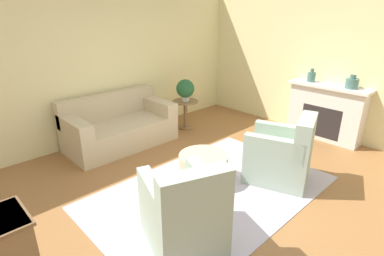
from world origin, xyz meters
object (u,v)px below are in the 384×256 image
Objects in this scene: armchair_left at (184,214)px; ottoman_table at (203,164)px; couch at (119,127)px; armchair_right at (282,156)px; side_table at (185,109)px; vase_mantel_far at (352,83)px; vase_mantel_near at (311,77)px; potted_plant_on_side_table at (185,89)px.

ottoman_table is (1.08, 0.77, -0.12)m from armchair_left.
armchair_right is (1.00, -2.76, 0.06)m from couch.
vase_mantel_far reaches higher than side_table.
armchair_left is 4.29× the size of vase_mantel_far.
couch is 1.47m from side_table.
armchair_left is 1.46× the size of ottoman_table.
vase_mantel_far is at bearing -2.49° from armchair_right.
vase_mantel_far is (1.57, -2.62, 0.74)m from side_table.
potted_plant_on_side_table is (-1.57, 1.87, -0.31)m from vase_mantel_near.
ottoman_table is at bearing -125.67° from side_table.
vase_mantel_far is 0.55× the size of potted_plant_on_side_table.
armchair_left is (-0.89, -2.76, 0.06)m from couch.
armchair_right reaches higher than couch.
side_table is (0.45, 2.53, 0.02)m from armchair_right.
vase_mantel_near is 0.57× the size of potted_plant_on_side_table.
armchair_left is 3.47m from potted_plant_on_side_table.
vase_mantel_near is (2.83, -0.12, 0.89)m from ottoman_table.
armchair_right is 1.72× the size of side_table.
vase_mantel_near reaches higher than vase_mantel_far.
vase_mantel_near is at bearing 90.00° from vase_mantel_far.
potted_plant_on_side_table is at bearing 80.01° from armchair_right.
couch is at bearing 145.12° from vase_mantel_near.
couch is 2.71× the size of ottoman_table.
armchair_left is at bearing -132.77° from side_table.
couch is 2.90m from armchair_left.
potted_plant_on_side_table is (1.45, -0.23, 0.52)m from couch.
armchair_left is 4.04m from vase_mantel_near.
armchair_right is 4.29× the size of vase_mantel_far.
vase_mantel_near reaches higher than ottoman_table.
couch is 4.35× the size of potted_plant_on_side_table.
armchair_left is 3.44m from side_table.
side_table is at bearing 129.94° from vase_mantel_near.
armchair_left is 3.98m from vase_mantel_far.
vase_mantel_far reaches higher than couch.
vase_mantel_far reaches higher than potted_plant_on_side_table.
side_table is 0.44m from potted_plant_on_side_table.
vase_mantel_far is (2.01, -0.09, 0.77)m from armchair_right.
side_table is at bearing 54.33° from ottoman_table.
couch is at bearing 171.05° from potted_plant_on_side_table.
ottoman_table is at bearing -125.67° from potted_plant_on_side_table.
ottoman_table is at bearing 177.62° from vase_mantel_near.
couch is 3.77m from vase_mantel_near.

